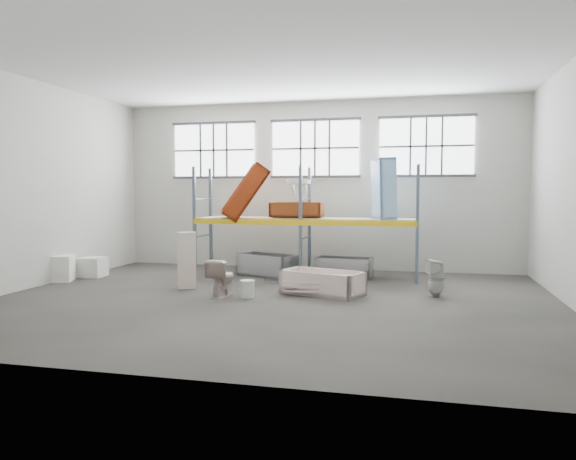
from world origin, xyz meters
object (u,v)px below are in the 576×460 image
(blue_tub_upright, at_px, (384,189))
(steel_tub_right, at_px, (344,267))
(bucket, at_px, (247,289))
(carton_near, at_px, (57,268))
(bathtub_beige, at_px, (322,283))
(toilet_white, at_px, (436,278))
(steel_tub_left, at_px, (268,265))
(toilet_beige, at_px, (221,277))
(rust_tub_flat, at_px, (297,210))
(cistern_tall, at_px, (187,260))

(blue_tub_upright, bearing_deg, steel_tub_right, -175.89)
(bucket, xyz_separation_m, carton_near, (-5.48, 0.96, 0.14))
(bathtub_beige, distance_m, toilet_white, 2.51)
(toilet_white, height_order, steel_tub_left, toilet_white)
(toilet_white, xyz_separation_m, blue_tub_upright, (-1.31, 2.28, 1.98))
(carton_near, bearing_deg, toilet_beige, -10.87)
(rust_tub_flat, distance_m, carton_near, 6.49)
(carton_near, bearing_deg, rust_tub_flat, 22.85)
(rust_tub_flat, bearing_deg, toilet_beige, -105.62)
(steel_tub_right, bearing_deg, blue_tub_upright, 4.11)
(toilet_beige, bearing_deg, bathtub_beige, -157.40)
(steel_tub_left, height_order, steel_tub_right, steel_tub_left)
(steel_tub_left, distance_m, steel_tub_right, 2.08)
(bathtub_beige, distance_m, bucket, 1.71)
(cistern_tall, xyz_separation_m, steel_tub_right, (3.45, 2.50, -0.40))
(blue_tub_upright, bearing_deg, cistern_tall, -150.04)
(bathtub_beige, bearing_deg, rust_tub_flat, 132.55)
(bathtub_beige, relative_size, carton_near, 2.32)
(bucket, height_order, carton_near, carton_near)
(cistern_tall, distance_m, steel_tub_left, 2.68)
(cistern_tall, xyz_separation_m, steel_tub_left, (1.39, 2.26, -0.37))
(toilet_white, bearing_deg, steel_tub_right, -155.91)
(blue_tub_upright, bearing_deg, steel_tub_left, -174.16)
(steel_tub_left, bearing_deg, steel_tub_right, 6.70)
(toilet_beige, distance_m, steel_tub_right, 3.99)
(bathtub_beige, distance_m, blue_tub_upright, 3.56)
(steel_tub_left, bearing_deg, toilet_beige, -94.24)
(blue_tub_upright, bearing_deg, carton_near, -163.66)
(steel_tub_left, relative_size, rust_tub_flat, 1.15)
(toilet_beige, bearing_deg, blue_tub_upright, -131.23)
(bathtub_beige, relative_size, blue_tub_upright, 1.12)
(toilet_beige, relative_size, carton_near, 1.07)
(bathtub_beige, bearing_deg, bucket, -135.05)
(steel_tub_left, height_order, rust_tub_flat, rust_tub_flat)
(toilet_white, distance_m, bucket, 4.17)
(rust_tub_flat, bearing_deg, steel_tub_left, -152.98)
(rust_tub_flat, bearing_deg, bucket, -95.75)
(cistern_tall, relative_size, steel_tub_left, 0.82)
(toilet_beige, xyz_separation_m, steel_tub_right, (2.29, 3.26, -0.14))
(bathtub_beige, relative_size, rust_tub_flat, 1.26)
(blue_tub_upright, xyz_separation_m, bucket, (-2.71, -3.36, -2.21))
(blue_tub_upright, height_order, bucket, blue_tub_upright)
(bathtub_beige, relative_size, bucket, 4.75)
(blue_tub_upright, bearing_deg, toilet_beige, -134.78)
(toilet_beige, bearing_deg, toilet_white, -163.53)
(bathtub_beige, relative_size, toilet_white, 2.16)
(toilet_white, relative_size, blue_tub_upright, 0.52)
(rust_tub_flat, xyz_separation_m, blue_tub_upright, (2.36, -0.05, 0.57))
(steel_tub_right, bearing_deg, rust_tub_flat, 174.58)
(bathtub_beige, bearing_deg, steel_tub_left, 148.36)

